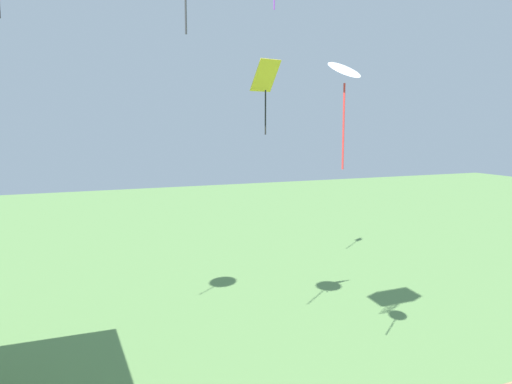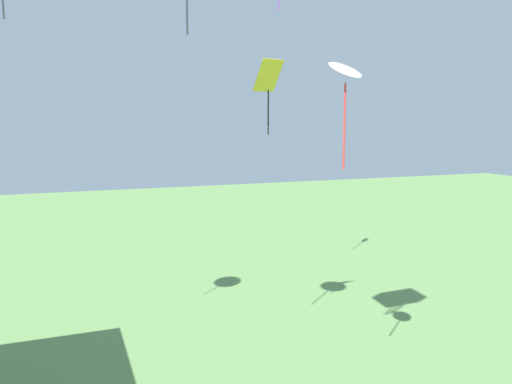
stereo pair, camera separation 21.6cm
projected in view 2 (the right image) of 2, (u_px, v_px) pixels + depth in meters
The scene contains 2 objects.
kite_white_delta at pixel (346, 74), 12.18m from camera, with size 1.06×1.01×2.72m.
kite_yellow_diamond at pixel (268, 81), 16.31m from camera, with size 0.96×0.81×2.42m.
Camera 2 is at (-4.25, -1.68, 7.76)m, focal length 35.00 mm.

